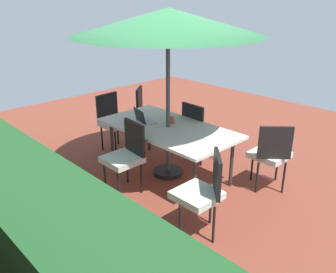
# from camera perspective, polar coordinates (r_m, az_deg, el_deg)

# --- Properties ---
(ground_plane) EXTENTS (10.00, 10.00, 0.02)m
(ground_plane) POSITION_cam_1_polar(r_m,az_deg,el_deg) (5.44, -0.00, -6.09)
(ground_plane) COLOR brown
(hedge_row) EXTENTS (6.30, 0.84, 1.10)m
(hedge_row) POSITION_cam_1_polar(r_m,az_deg,el_deg) (4.11, -24.82, -9.26)
(hedge_row) COLOR #1E4C23
(hedge_row) RESTS_ON ground_plane
(dining_table) EXTENTS (2.06, 1.08, 0.76)m
(dining_table) POSITION_cam_1_polar(r_m,az_deg,el_deg) (5.14, -0.00, 1.08)
(dining_table) COLOR silver
(dining_table) RESTS_ON ground_plane
(patio_umbrella) EXTENTS (2.57, 2.57, 2.39)m
(patio_umbrella) POSITION_cam_1_polar(r_m,az_deg,el_deg) (4.82, -0.00, 17.89)
(patio_umbrella) COLOR #4C4C4C
(patio_umbrella) RESTS_ON ground_plane
(chair_north) EXTENTS (0.47, 0.48, 0.98)m
(chair_north) POSITION_cam_1_polar(r_m,az_deg,el_deg) (4.78, -6.82, -2.83)
(chair_north) COLOR silver
(chair_north) RESTS_ON ground_plane
(chair_northwest) EXTENTS (0.59, 0.59, 0.98)m
(chair_northwest) POSITION_cam_1_polar(r_m,az_deg,el_deg) (3.92, 5.62, -8.61)
(chair_northwest) COLOR silver
(chair_northwest) RESTS_ON ground_plane
(chair_south) EXTENTS (0.46, 0.47, 0.98)m
(chair_south) POSITION_cam_1_polar(r_m,az_deg,el_deg) (5.68, 4.96, 1.29)
(chair_south) COLOR silver
(chair_south) RESTS_ON ground_plane
(chair_southeast) EXTENTS (0.59, 0.58, 0.98)m
(chair_southeast) POSITION_cam_1_polar(r_m,az_deg,el_deg) (6.58, -3.34, 4.20)
(chair_southeast) COLOR silver
(chair_southeast) RESTS_ON ground_plane
(chair_southwest) EXTENTS (0.59, 0.59, 0.98)m
(chair_southwest) POSITION_cam_1_polar(r_m,az_deg,el_deg) (5.00, 16.27, -2.48)
(chair_southwest) COLOR silver
(chair_southwest) RESTS_ON ground_plane
(chair_east) EXTENTS (0.48, 0.47, 0.98)m
(chair_east) POSITION_cam_1_polar(r_m,az_deg,el_deg) (6.17, -8.82, 2.77)
(chair_east) COLOR silver
(chair_east) RESTS_ON ground_plane
(laptop) EXTENTS (0.37, 0.32, 0.21)m
(laptop) POSITION_cam_1_polar(r_m,az_deg,el_deg) (5.31, -3.90, 2.80)
(laptop) COLOR #B7B7BC
(laptop) RESTS_ON dining_table
(cup) EXTENTS (0.08, 0.08, 0.11)m
(cup) POSITION_cam_1_polar(r_m,az_deg,el_deg) (5.24, 0.58, 2.67)
(cup) COLOR #CC4C33
(cup) RESTS_ON dining_table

